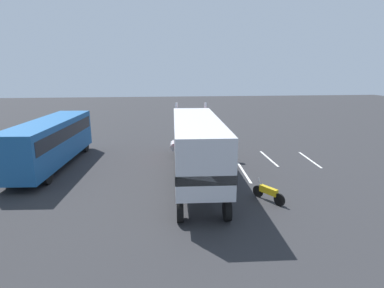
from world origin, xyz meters
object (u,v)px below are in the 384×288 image
object	(u,v)px
parked_bus	(51,139)
motorcycle	(268,193)
person_bystander	(233,150)
semi_truck	(195,142)

from	to	relation	value
parked_bus	motorcycle	xyz separation A→B (m)	(-7.69, -13.51, -1.58)
person_bystander	parked_bus	bearing A→B (deg)	89.10
semi_truck	motorcycle	xyz separation A→B (m)	(-3.53, -3.53, -2.04)
person_bystander	motorcycle	size ratio (longest dim) A/B	0.87
person_bystander	parked_bus	xyz separation A→B (m)	(0.21, 13.36, 1.17)
semi_truck	motorcycle	world-z (taller)	semi_truck
person_bystander	motorcycle	world-z (taller)	person_bystander
semi_truck	parked_bus	size ratio (longest dim) A/B	1.28
parked_bus	motorcycle	distance (m)	15.63
person_bystander	motorcycle	bearing A→B (deg)	-178.81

